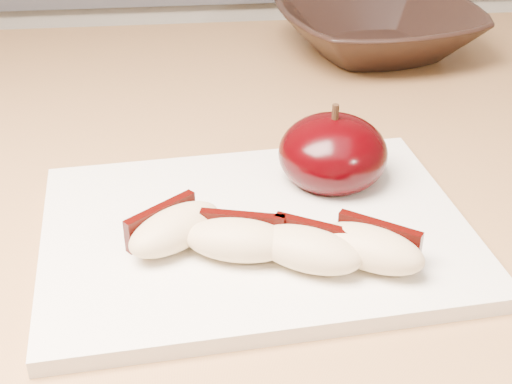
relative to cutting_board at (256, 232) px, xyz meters
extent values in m
cube|color=silver|center=(-0.09, 0.83, -0.46)|extent=(2.40, 0.60, 0.90)
cube|color=olive|center=(-0.09, 0.13, -0.03)|extent=(1.64, 0.64, 0.04)
cube|color=silver|center=(0.00, 0.00, 0.00)|extent=(0.29, 0.22, 0.01)
ellipsoid|color=black|center=(0.06, 0.06, 0.02)|extent=(0.08, 0.08, 0.05)
cylinder|color=black|center=(0.06, 0.06, 0.06)|extent=(0.00, 0.00, 0.01)
ellipsoid|color=tan|center=(-0.05, -0.02, 0.02)|extent=(0.07, 0.07, 0.02)
cube|color=black|center=(-0.06, -0.01, 0.02)|extent=(0.04, 0.04, 0.02)
ellipsoid|color=tan|center=(-0.01, -0.03, 0.02)|extent=(0.07, 0.05, 0.02)
cube|color=black|center=(-0.01, -0.02, 0.02)|extent=(0.05, 0.02, 0.02)
ellipsoid|color=tan|center=(0.03, -0.05, 0.02)|extent=(0.07, 0.06, 0.02)
cube|color=black|center=(0.03, -0.03, 0.02)|extent=(0.05, 0.03, 0.02)
ellipsoid|color=tan|center=(0.06, -0.05, 0.02)|extent=(0.07, 0.06, 0.02)
cube|color=black|center=(0.07, -0.04, 0.02)|extent=(0.05, 0.04, 0.02)
imported|color=black|center=(0.16, 0.33, 0.02)|extent=(0.24, 0.24, 0.05)
camera|label=1|loc=(-0.04, -0.38, 0.26)|focal=50.00mm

